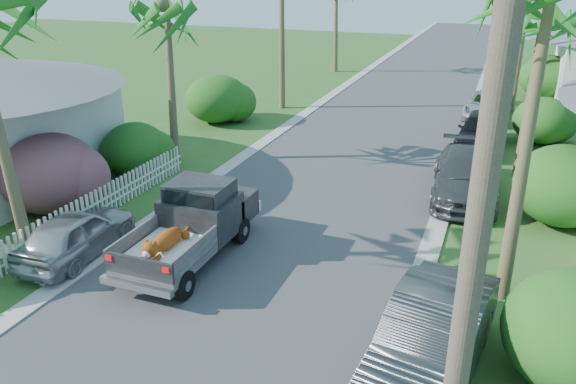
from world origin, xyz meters
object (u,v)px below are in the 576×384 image
at_px(parked_car_rf, 481,131).
at_px(utility_pole_c, 512,22).
at_px(utility_pole_a, 469,290).
at_px(utility_pole_b, 506,62).
at_px(parked_car_rm, 465,176).
at_px(parked_car_rn, 431,341).
at_px(utility_pole_d, 515,4).
at_px(palm_r_b, 543,16).
at_px(parked_car_ln, 76,234).
at_px(parked_car_rd, 488,106).
at_px(palm_l_b, 165,6).
at_px(pickup_truck, 196,220).

xyz_separation_m(parked_car_rf, utility_pole_c, (0.60, 9.84, 3.80)).
bearing_deg(utility_pole_a, utility_pole_b, 90.00).
bearing_deg(parked_car_rm, parked_car_rn, -93.36).
distance_m(parked_car_rn, parked_car_rf, 15.94).
height_order(parked_car_rn, utility_pole_d, utility_pole_d).
relative_size(palm_r_b, utility_pole_b, 0.80).
bearing_deg(palm_r_b, parked_car_ln, -135.58).
distance_m(parked_car_rd, parked_car_ln, 22.40).
height_order(parked_car_rn, utility_pole_c, utility_pole_c).
relative_size(parked_car_rd, palm_r_b, 0.66).
bearing_deg(utility_pole_c, parked_car_rn, -91.33).
bearing_deg(parked_car_rd, parked_car_rn, -86.45).
bearing_deg(parked_car_rf, palm_r_b, -59.56).
xyz_separation_m(parked_car_rn, parked_car_ln, (-9.91, 1.49, -0.15)).
xyz_separation_m(parked_car_rn, utility_pole_b, (0.60, 10.78, 3.77)).
relative_size(palm_l_b, palm_r_b, 1.03).
bearing_deg(utility_pole_b, parked_car_rn, -93.19).
xyz_separation_m(utility_pole_b, utility_pole_d, (0.00, 30.00, 0.00)).
relative_size(parked_car_rn, utility_pole_a, 0.56).
height_order(pickup_truck, palm_l_b, palm_l_b).
bearing_deg(utility_pole_c, utility_pole_d, 90.00).
relative_size(parked_car_ln, utility_pole_d, 0.44).
xyz_separation_m(pickup_truck, utility_pole_b, (7.46, 7.93, 3.59)).
bearing_deg(palm_l_b, pickup_truck, -54.50).
relative_size(utility_pole_c, utility_pole_d, 1.00).
height_order(parked_car_rd, utility_pole_b, utility_pole_b).
height_order(parked_car_rf, palm_r_b, palm_r_b).
xyz_separation_m(pickup_truck, utility_pole_c, (7.46, 22.93, 3.59)).
distance_m(palm_l_b, utility_pole_c, 20.30).
distance_m(palm_r_b, utility_pole_d, 28.05).
xyz_separation_m(pickup_truck, parked_car_rm, (6.68, 7.05, -0.24)).
bearing_deg(utility_pole_c, parked_car_rf, -93.49).
height_order(pickup_truck, utility_pole_b, utility_pole_b).
distance_m(parked_car_rm, palm_r_b, 6.19).
distance_m(parked_car_rn, utility_pole_d, 40.96).
bearing_deg(parked_car_rm, utility_pole_c, 82.77).
height_order(parked_car_rf, utility_pole_c, utility_pole_c).
relative_size(parked_car_ln, utility_pole_b, 0.44).
bearing_deg(pickup_truck, parked_car_rf, 62.34).
relative_size(palm_r_b, utility_pole_d, 0.80).
bearing_deg(utility_pole_d, palm_r_b, -87.95).
distance_m(pickup_truck, parked_car_rm, 9.71).
height_order(palm_l_b, utility_pole_a, utility_pole_a).
bearing_deg(parked_car_rm, parked_car_rd, 84.70).
distance_m(pickup_truck, palm_l_b, 9.94).
bearing_deg(palm_r_b, utility_pole_a, -93.37).
height_order(parked_car_rn, parked_car_ln, parked_car_rn).
bearing_deg(pickup_truck, utility_pole_c, 71.98).
height_order(parked_car_rn, parked_car_rm, parked_car_rn).
xyz_separation_m(pickup_truck, parked_car_rd, (6.86, 18.73, -0.35)).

